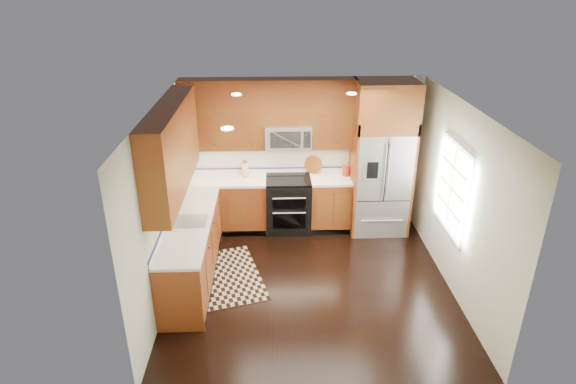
{
  "coord_description": "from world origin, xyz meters",
  "views": [
    {
      "loc": [
        -0.52,
        -5.82,
        4.11
      ],
      "look_at": [
        -0.29,
        0.6,
        1.19
      ],
      "focal_mm": 30.0,
      "sensor_mm": 36.0,
      "label": 1
    }
  ],
  "objects_px": {
    "refrigerator": "(381,159)",
    "rug": "(228,276)",
    "knife_block": "(245,169)",
    "utensil_crock": "(346,168)",
    "range": "(288,204)"
  },
  "relations": [
    {
      "from": "refrigerator",
      "to": "knife_block",
      "type": "xyz_separation_m",
      "value": [
        -2.29,
        0.23,
        -0.25
      ]
    },
    {
      "from": "range",
      "to": "refrigerator",
      "type": "height_order",
      "value": "refrigerator"
    },
    {
      "from": "range",
      "to": "rug",
      "type": "relative_size",
      "value": 0.63
    },
    {
      "from": "range",
      "to": "knife_block",
      "type": "height_order",
      "value": "knife_block"
    },
    {
      "from": "utensil_crock",
      "to": "knife_block",
      "type": "bearing_deg",
      "value": 178.12
    },
    {
      "from": "refrigerator",
      "to": "rug",
      "type": "distance_m",
      "value": 3.15
    },
    {
      "from": "range",
      "to": "refrigerator",
      "type": "relative_size",
      "value": 0.36
    },
    {
      "from": "refrigerator",
      "to": "rug",
      "type": "bearing_deg",
      "value": -150.54
    },
    {
      "from": "knife_block",
      "to": "utensil_crock",
      "type": "relative_size",
      "value": 0.74
    },
    {
      "from": "utensil_crock",
      "to": "refrigerator",
      "type": "bearing_deg",
      "value": -17.61
    },
    {
      "from": "knife_block",
      "to": "refrigerator",
      "type": "bearing_deg",
      "value": -5.78
    },
    {
      "from": "knife_block",
      "to": "utensil_crock",
      "type": "xyz_separation_m",
      "value": [
        1.74,
        -0.06,
        0.02
      ]
    },
    {
      "from": "knife_block",
      "to": "utensil_crock",
      "type": "bearing_deg",
      "value": -1.88
    },
    {
      "from": "knife_block",
      "to": "utensil_crock",
      "type": "distance_m",
      "value": 1.74
    },
    {
      "from": "utensil_crock",
      "to": "range",
      "type": "bearing_deg",
      "value": -172.22
    }
  ]
}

